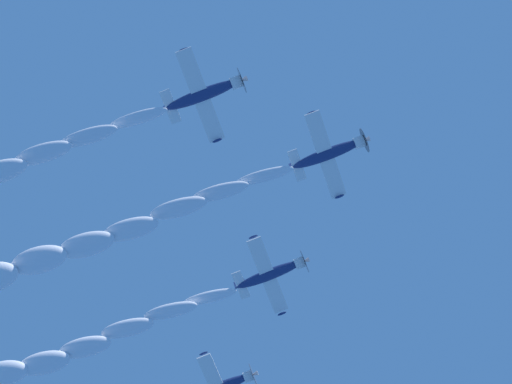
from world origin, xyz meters
name	(u,v)px	position (x,y,z in m)	size (l,w,h in m)	color
airplane_lead	(330,153)	(-0.34, -3.75, 81.77)	(9.56, 8.63, 2.98)	navy
airplane_left_wingman	(272,273)	(-11.63, -13.29, 82.14)	(9.55, 8.63, 3.14)	navy
airplane_right_wingman	(205,94)	(9.68, -13.47, 79.57)	(9.56, 8.63, 3.08)	navy
smoke_trail_lead	(83,244)	(-0.84, -29.79, 77.75)	(3.18, 35.14, 7.56)	white
smoke_trail_left_wingman	(43,360)	(-12.28, -38.97, 78.19)	(3.19, 34.18, 7.19)	white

